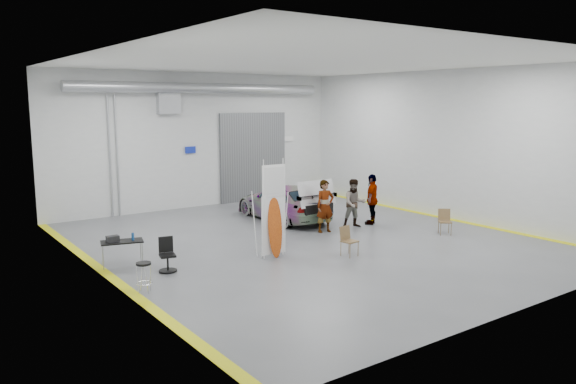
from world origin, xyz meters
TOP-DOWN VIEW (x-y plane):
  - ground at (0.00, 0.00)m, footprint 16.00×16.00m
  - room_shell at (0.24, 2.22)m, footprint 14.02×16.18m
  - sedan_car at (1.34, 3.37)m, footprint 2.07×4.87m
  - person_a at (1.29, 0.65)m, footprint 0.77×0.57m
  - person_b at (2.73, 0.65)m, footprint 1.11×1.01m
  - person_c at (3.64, 0.65)m, footprint 1.21×1.03m
  - surfboard_display at (-2.12, -1.07)m, footprint 0.86×0.24m
  - folding_chair_near at (-0.16, -2.30)m, footprint 0.48×0.50m
  - folding_chair_far at (4.54, -2.14)m, footprint 0.59×0.66m
  - shop_stool at (-6.57, -1.84)m, footprint 0.40×0.40m
  - work_table at (-6.28, 0.75)m, footprint 1.29×0.87m
  - office_chair at (-5.38, -0.50)m, footprint 0.51×0.53m
  - trunk_lid at (1.34, 1.20)m, footprint 1.63×0.99m

SIDE VIEW (x-z plane):
  - ground at x=0.00m, z-range 0.00..0.00m
  - folding_chair_far at x=4.54m, z-range -0.17..0.73m
  - folding_chair_near at x=-0.16m, z-range -0.17..0.75m
  - shop_stool at x=-6.57m, z-range 0.00..0.77m
  - office_chair at x=-5.38m, z-range -0.06..0.90m
  - sedan_car at x=1.34m, z-range 0.00..1.40m
  - work_table at x=-6.28m, z-range 0.26..1.22m
  - person_b at x=2.73m, z-range 0.00..1.84m
  - person_a at x=1.29m, z-range 0.00..1.93m
  - person_c at x=3.64m, z-range 0.00..1.97m
  - surfboard_display at x=-2.12m, z-range -0.29..2.74m
  - trunk_lid at x=1.34m, z-range 1.40..1.44m
  - room_shell at x=0.24m, z-range 1.07..7.08m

